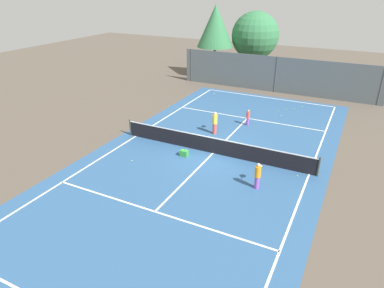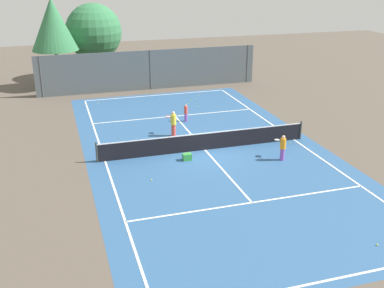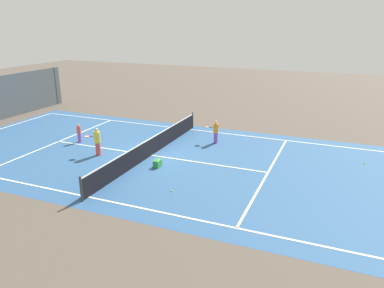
{
  "view_description": "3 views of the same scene",
  "coord_description": "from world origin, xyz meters",
  "px_view_note": "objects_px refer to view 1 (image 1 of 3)",
  "views": [
    {
      "loc": [
        7.03,
        -16.76,
        9.14
      ],
      "look_at": [
        -0.71,
        -1.36,
        1.02
      ],
      "focal_mm": 32.21,
      "sensor_mm": 36.0,
      "label": 1
    },
    {
      "loc": [
        -7.7,
        -22.67,
        9.63
      ],
      "look_at": [
        -1.14,
        -1.28,
        0.95
      ],
      "focal_mm": 43.56,
      "sensor_mm": 36.0,
      "label": 2
    },
    {
      "loc": [
        -16.76,
        -9.35,
        6.99
      ],
      "look_at": [
        -0.13,
        -2.46,
        1.01
      ],
      "focal_mm": 34.69,
      "sensor_mm": 36.0,
      "label": 3
    }
  ],
  "objects_px": {
    "tennis_ball_3": "(294,109)",
    "tennis_ball_2": "(278,111)",
    "tennis_ball_8": "(302,106)",
    "player_0": "(248,117)",
    "tennis_ball_0": "(214,94)",
    "player_2": "(215,122)",
    "tennis_ball_4": "(132,161)",
    "tennis_ball_5": "(286,109)",
    "ball_crate": "(184,153)",
    "tennis_ball_6": "(281,116)",
    "player_1": "(258,175)",
    "tennis_ball_7": "(297,176)"
  },
  "relations": [
    {
      "from": "tennis_ball_2",
      "to": "tennis_ball_3",
      "type": "distance_m",
      "value": 1.45
    },
    {
      "from": "player_1",
      "to": "player_2",
      "type": "relative_size",
      "value": 0.9
    },
    {
      "from": "tennis_ball_4",
      "to": "player_0",
      "type": "bearing_deg",
      "value": 63.27
    },
    {
      "from": "tennis_ball_0",
      "to": "tennis_ball_5",
      "type": "xyz_separation_m",
      "value": [
        6.76,
        -1.24,
        0.0
      ]
    },
    {
      "from": "tennis_ball_0",
      "to": "tennis_ball_6",
      "type": "xyz_separation_m",
      "value": [
        6.74,
        -2.95,
        0.0
      ]
    },
    {
      "from": "tennis_ball_0",
      "to": "tennis_ball_3",
      "type": "relative_size",
      "value": 1.0
    },
    {
      "from": "player_2",
      "to": "tennis_ball_4",
      "type": "height_order",
      "value": "player_2"
    },
    {
      "from": "player_2",
      "to": "tennis_ball_5",
      "type": "relative_size",
      "value": 23.23
    },
    {
      "from": "player_2",
      "to": "tennis_ball_0",
      "type": "distance_m",
      "value": 8.99
    },
    {
      "from": "tennis_ball_4",
      "to": "tennis_ball_6",
      "type": "bearing_deg",
      "value": 62.17
    },
    {
      "from": "tennis_ball_3",
      "to": "tennis_ball_6",
      "type": "bearing_deg",
      "value": -105.4
    },
    {
      "from": "player_2",
      "to": "tennis_ball_5",
      "type": "distance_m",
      "value": 7.72
    },
    {
      "from": "player_2",
      "to": "tennis_ball_2",
      "type": "distance_m",
      "value": 6.87
    },
    {
      "from": "ball_crate",
      "to": "tennis_ball_6",
      "type": "distance_m",
      "value": 9.72
    },
    {
      "from": "player_1",
      "to": "tennis_ball_5",
      "type": "height_order",
      "value": "player_1"
    },
    {
      "from": "player_2",
      "to": "player_0",
      "type": "bearing_deg",
      "value": 58.57
    },
    {
      "from": "tennis_ball_2",
      "to": "tennis_ball_7",
      "type": "bearing_deg",
      "value": -70.67
    },
    {
      "from": "player_2",
      "to": "tennis_ball_3",
      "type": "xyz_separation_m",
      "value": [
        3.74,
        7.3,
        -0.76
      ]
    },
    {
      "from": "tennis_ball_8",
      "to": "tennis_ball_7",
      "type": "bearing_deg",
      "value": -80.62
    },
    {
      "from": "tennis_ball_7",
      "to": "tennis_ball_2",
      "type": "bearing_deg",
      "value": 109.33
    },
    {
      "from": "player_2",
      "to": "tennis_ball_2",
      "type": "relative_size",
      "value": 23.23
    },
    {
      "from": "ball_crate",
      "to": "tennis_ball_5",
      "type": "distance_m",
      "value": 11.33
    },
    {
      "from": "tennis_ball_6",
      "to": "tennis_ball_8",
      "type": "distance_m",
      "value": 3.08
    },
    {
      "from": "player_2",
      "to": "tennis_ball_4",
      "type": "bearing_deg",
      "value": -114.58
    },
    {
      "from": "tennis_ball_0",
      "to": "tennis_ball_3",
      "type": "xyz_separation_m",
      "value": [
        7.3,
        -0.92,
        0.0
      ]
    },
    {
      "from": "player_0",
      "to": "tennis_ball_5",
      "type": "distance_m",
      "value": 4.89
    },
    {
      "from": "player_1",
      "to": "tennis_ball_7",
      "type": "height_order",
      "value": "player_1"
    },
    {
      "from": "player_0",
      "to": "tennis_ball_2",
      "type": "xyz_separation_m",
      "value": [
        1.26,
        3.81,
        -0.55
      ]
    },
    {
      "from": "player_2",
      "to": "tennis_ball_5",
      "type": "xyz_separation_m",
      "value": [
        3.2,
        6.98,
        -0.76
      ]
    },
    {
      "from": "player_0",
      "to": "tennis_ball_4",
      "type": "relative_size",
      "value": 17.24
    },
    {
      "from": "tennis_ball_2",
      "to": "tennis_ball_8",
      "type": "bearing_deg",
      "value": 53.56
    },
    {
      "from": "player_1",
      "to": "tennis_ball_0",
      "type": "height_order",
      "value": "player_1"
    },
    {
      "from": "ball_crate",
      "to": "tennis_ball_8",
      "type": "relative_size",
      "value": 6.99
    },
    {
      "from": "player_1",
      "to": "tennis_ball_5",
      "type": "distance_m",
      "value": 12.3
    },
    {
      "from": "player_1",
      "to": "tennis_ball_7",
      "type": "relative_size",
      "value": 20.85
    },
    {
      "from": "player_0",
      "to": "tennis_ball_0",
      "type": "relative_size",
      "value": 17.24
    },
    {
      "from": "tennis_ball_3",
      "to": "tennis_ball_8",
      "type": "bearing_deg",
      "value": 63.88
    },
    {
      "from": "tennis_ball_3",
      "to": "tennis_ball_2",
      "type": "bearing_deg",
      "value": -133.43
    },
    {
      "from": "player_1",
      "to": "ball_crate",
      "type": "xyz_separation_m",
      "value": [
        -4.77,
        1.43,
        -0.53
      ]
    },
    {
      "from": "ball_crate",
      "to": "tennis_ball_7",
      "type": "xyz_separation_m",
      "value": [
        6.33,
        0.6,
        -0.15
      ]
    },
    {
      "from": "tennis_ball_2",
      "to": "tennis_ball_6",
      "type": "xyz_separation_m",
      "value": [
        0.44,
        -0.97,
        0.0
      ]
    },
    {
      "from": "ball_crate",
      "to": "tennis_ball_8",
      "type": "distance_m",
      "value": 12.79
    },
    {
      "from": "player_0",
      "to": "ball_crate",
      "type": "bearing_deg",
      "value": -105.79
    },
    {
      "from": "player_2",
      "to": "tennis_ball_6",
      "type": "height_order",
      "value": "player_2"
    },
    {
      "from": "tennis_ball_2",
      "to": "tennis_ball_5",
      "type": "relative_size",
      "value": 1.0
    },
    {
      "from": "tennis_ball_7",
      "to": "tennis_ball_8",
      "type": "xyz_separation_m",
      "value": [
        -1.88,
        11.39,
        0.0
      ]
    },
    {
      "from": "tennis_ball_2",
      "to": "player_1",
      "type": "bearing_deg",
      "value": -81.32
    },
    {
      "from": "tennis_ball_0",
      "to": "tennis_ball_4",
      "type": "bearing_deg",
      "value": -86.07
    },
    {
      "from": "tennis_ball_5",
      "to": "tennis_ball_8",
      "type": "relative_size",
      "value": 1.0
    },
    {
      "from": "tennis_ball_6",
      "to": "tennis_ball_7",
      "type": "xyz_separation_m",
      "value": [
        2.88,
        -8.47,
        0.0
      ]
    }
  ]
}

